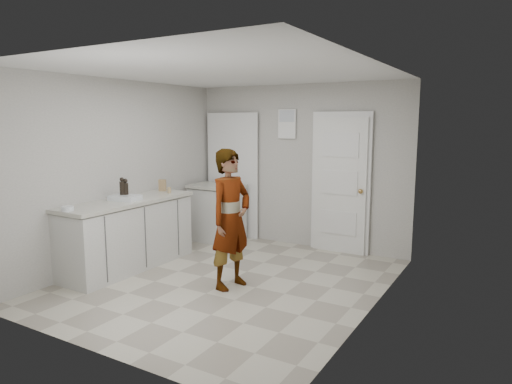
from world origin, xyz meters
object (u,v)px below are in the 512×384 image
Objects in this scene: cake_mix_box at (162,185)px; baking_dish at (125,198)px; egg_bowl at (67,209)px; spice_jar at (169,190)px; person at (231,219)px; oil_cruet_b at (122,189)px; oil_cruet_a at (126,189)px.

baking_dish is (0.11, -0.84, -0.06)m from cake_mix_box.
baking_dish is at bearing 88.11° from egg_bowl.
cake_mix_box reaches higher than spice_jar.
egg_bowl is (0.08, -1.69, -0.06)m from cake_mix_box.
oil_cruet_b is (-1.61, -0.13, 0.25)m from person.
egg_bowl is at bearing -102.26° from cake_mix_box.
person is at bearing 5.25° from baking_dish.
spice_jar is 0.75m from baking_dish.
cake_mix_box is 0.23m from spice_jar.
cake_mix_box is 0.62× the size of oil_cruet_a.
spice_jar is 0.76m from oil_cruet_b.
oil_cruet_b is at bearing -101.88° from spice_jar.
spice_jar is at bearing 79.38° from oil_cruet_a.
oil_cruet_a reaches higher than baking_dish.
spice_jar is 0.72m from oil_cruet_a.
cake_mix_box is 0.58× the size of oil_cruet_b.
spice_jar reaches higher than egg_bowl.
oil_cruet_b is (0.05, -0.82, 0.05)m from cake_mix_box.
oil_cruet_b is at bearing 168.85° from baking_dish.
spice_jar is 0.20× the size of baking_dish.
spice_jar is 1.60m from egg_bowl.
cake_mix_box reaches higher than baking_dish.
person is at bearing -22.61° from spice_jar.
oil_cruet_b is (-0.16, -0.74, 0.10)m from spice_jar.
spice_jar reaches higher than baking_dish.
oil_cruet_a is at bearing 123.28° from baking_dish.
egg_bowl is (-0.13, -1.60, -0.01)m from spice_jar.
person is 5.54× the size of oil_cruet_b.
oil_cruet_b reaches higher than oil_cruet_a.
oil_cruet_b is 0.73× the size of baking_dish.
cake_mix_box is 0.84m from baking_dish.
oil_cruet_a is 0.12m from baking_dish.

